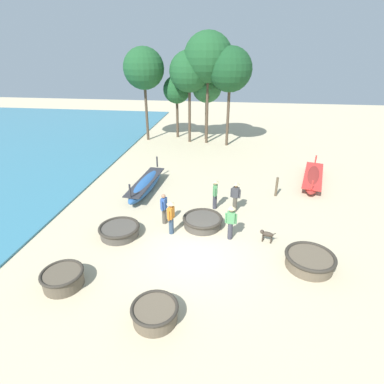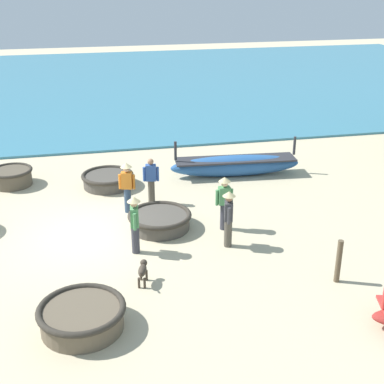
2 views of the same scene
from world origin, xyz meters
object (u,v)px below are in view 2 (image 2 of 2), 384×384
at_px(fisherman_with_hat, 151,180).
at_px(mooring_post_shoreline, 339,261).
at_px(coracle_nearest, 160,220).
at_px(dog, 143,270).
at_px(coracle_front_left, 108,179).
at_px(fisherman_standing_right, 229,215).
at_px(fisherman_standing_left, 127,184).
at_px(coracle_far_left, 12,176).
at_px(long_boat_red_hull, 235,165).
at_px(fisherman_by_coracle, 135,221).
at_px(fisherman_hauling, 224,200).
at_px(coracle_upturned, 82,316).

xyz_separation_m(fisherman_with_hat, mooring_post_shoreline, (5.72, 3.84, -0.26)).
height_order(coracle_nearest, fisherman_with_hat, fisherman_with_hat).
bearing_deg(dog, mooring_post_shoreline, 78.76).
height_order(coracle_front_left, dog, dog).
xyz_separation_m(coracle_front_left, dog, (6.58, 0.42, 0.10)).
bearing_deg(fisherman_standing_right, fisherman_standing_left, -138.74).
bearing_deg(coracle_far_left, coracle_front_left, 75.72).
bearing_deg(fisherman_standing_left, fisherman_standing_right, 41.26).
distance_m(long_boat_red_hull, fisherman_standing_left, 4.94).
distance_m(coracle_front_left, fisherman_by_coracle, 5.06).
distance_m(fisherman_hauling, dog, 3.73).
bearing_deg(fisherman_with_hat, fisherman_standing_left, -58.59).
height_order(dog, mooring_post_shoreline, mooring_post_shoreline).
height_order(long_boat_red_hull, dog, long_boat_red_hull).
height_order(fisherman_hauling, fisherman_with_hat, fisherman_hauling).
xyz_separation_m(coracle_nearest, fisherman_standing_right, (1.51, 1.70, 0.68)).
bearing_deg(fisherman_standing_left, fisherman_with_hat, 121.41).
xyz_separation_m(coracle_upturned, coracle_nearest, (-4.43, 2.40, -0.04)).
distance_m(fisherman_hauling, fisherman_with_hat, 2.96).
height_order(coracle_nearest, fisherman_by_coracle, fisherman_by_coracle).
bearing_deg(mooring_post_shoreline, dog, -101.24).
distance_m(fisherman_hauling, fisherman_standing_left, 3.23).
height_order(coracle_upturned, coracle_nearest, coracle_upturned).
bearing_deg(fisherman_standing_right, coracle_nearest, -131.59).
relative_size(fisherman_standing_left, dog, 2.49).
relative_size(coracle_front_left, fisherman_standing_right, 1.11).
height_order(coracle_front_left, fisherman_standing_right, fisherman_standing_right).
height_order(coracle_far_left, fisherman_with_hat, fisherman_with_hat).
relative_size(fisherman_standing_left, mooring_post_shoreline, 1.45).
bearing_deg(fisherman_standing_right, fisherman_by_coracle, -94.05).
distance_m(coracle_nearest, fisherman_hauling, 2.03).
bearing_deg(fisherman_hauling, dog, -48.13).
relative_size(fisherman_with_hat, fisherman_standing_left, 0.94).
height_order(coracle_front_left, fisherman_with_hat, fisherman_with_hat).
relative_size(coracle_upturned, fisherman_standing_right, 1.16).
bearing_deg(long_boat_red_hull, dog, -33.03).
bearing_deg(fisherman_hauling, coracle_far_left, -127.34).
bearing_deg(coracle_nearest, coracle_far_left, -134.12).
height_order(coracle_upturned, fisherman_with_hat, fisherman_with_hat).
height_order(fisherman_standing_right, dog, fisherman_standing_right).
bearing_deg(coracle_upturned, fisherman_by_coracle, 153.87).
height_order(fisherman_standing_right, fisherman_with_hat, fisherman_standing_right).
height_order(fisherman_by_coracle, mooring_post_shoreline, fisherman_by_coracle).
xyz_separation_m(coracle_far_left, dog, (7.44, 3.78, 0.04)).
bearing_deg(coracle_nearest, mooring_post_shoreline, 45.03).
xyz_separation_m(coracle_front_left, fisherman_by_coracle, (4.99, 0.42, 0.69)).
height_order(coracle_front_left, fisherman_standing_left, fisherman_standing_left).
bearing_deg(coracle_front_left, fisherman_standing_right, 30.10).
xyz_separation_m(coracle_front_left, mooring_post_shoreline, (7.52, 5.16, 0.30)).
relative_size(fisherman_by_coracle, dog, 2.49).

